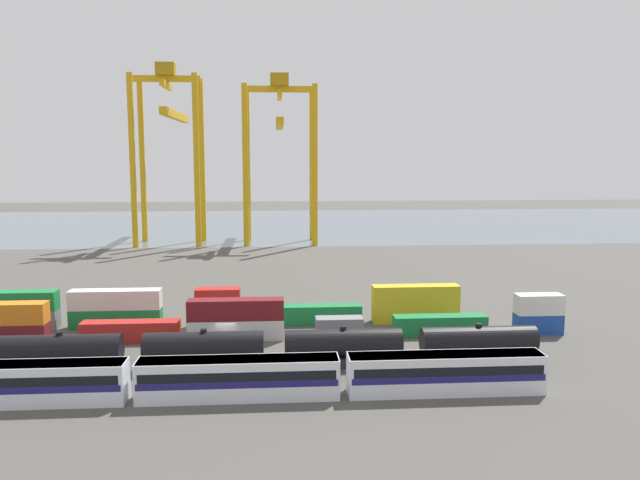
{
  "coord_description": "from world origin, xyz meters",
  "views": [
    {
      "loc": [
        6.36,
        -75.59,
        22.93
      ],
      "look_at": [
        14.34,
        35.87,
        8.0
      ],
      "focal_mm": 34.83,
      "sensor_mm": 36.0,
      "label": 1
    }
  ],
  "objects_px": {
    "shipping_container_0": "(23,333)",
    "shipping_container_13": "(218,316)",
    "shipping_container_5": "(339,327)",
    "gantry_crane_west": "(170,135)",
    "shipping_container_9": "(12,320)",
    "passenger_train": "(239,377)",
    "shipping_container_15": "(318,314)",
    "gantry_crane_central": "(280,141)",
    "freight_tank_row": "(204,350)",
    "shipping_container_3": "(236,329)"
  },
  "relations": [
    {
      "from": "shipping_container_0",
      "to": "shipping_container_13",
      "type": "distance_m",
      "value": 24.33
    },
    {
      "from": "gantry_crane_central",
      "to": "shipping_container_13",
      "type": "bearing_deg",
      "value": -96.22
    },
    {
      "from": "freight_tank_row",
      "to": "gantry_crane_west",
      "type": "relative_size",
      "value": 1.57
    },
    {
      "from": "shipping_container_13",
      "to": "shipping_container_9",
      "type": "bearing_deg",
      "value": 180.0
    },
    {
      "from": "shipping_container_0",
      "to": "gantry_crane_west",
      "type": "distance_m",
      "value": 97.05
    },
    {
      "from": "shipping_container_5",
      "to": "shipping_container_13",
      "type": "relative_size",
      "value": 1.0
    },
    {
      "from": "shipping_container_5",
      "to": "freight_tank_row",
      "type": "bearing_deg",
      "value": -145.44
    },
    {
      "from": "freight_tank_row",
      "to": "gantry_crane_west",
      "type": "xyz_separation_m",
      "value": [
        -20.06,
        103.94,
        26.73
      ]
    },
    {
      "from": "passenger_train",
      "to": "shipping_container_9",
      "type": "distance_m",
      "value": 41.25
    },
    {
      "from": "shipping_container_13",
      "to": "shipping_container_15",
      "type": "height_order",
      "value": "same"
    },
    {
      "from": "freight_tank_row",
      "to": "shipping_container_13",
      "type": "height_order",
      "value": "freight_tank_row"
    },
    {
      "from": "shipping_container_13",
      "to": "gantry_crane_central",
      "type": "relative_size",
      "value": 0.14
    },
    {
      "from": "shipping_container_0",
      "to": "shipping_container_13",
      "type": "relative_size",
      "value": 1.0
    },
    {
      "from": "passenger_train",
      "to": "shipping_container_0",
      "type": "relative_size",
      "value": 9.84
    },
    {
      "from": "gantry_crane_west",
      "to": "shipping_container_0",
      "type": "bearing_deg",
      "value": -92.09
    },
    {
      "from": "gantry_crane_west",
      "to": "shipping_container_3",
      "type": "bearing_deg",
      "value": -76.2
    },
    {
      "from": "shipping_container_3",
      "to": "gantry_crane_west",
      "type": "relative_size",
      "value": 0.26
    },
    {
      "from": "passenger_train",
      "to": "shipping_container_5",
      "type": "xyz_separation_m",
      "value": [
        11.66,
        19.55,
        -0.84
      ]
    },
    {
      "from": "passenger_train",
      "to": "shipping_container_3",
      "type": "bearing_deg",
      "value": 94.28
    },
    {
      "from": "gantry_crane_central",
      "to": "shipping_container_5",
      "type": "bearing_deg",
      "value": -85.84
    },
    {
      "from": "shipping_container_0",
      "to": "shipping_container_5",
      "type": "xyz_separation_m",
      "value": [
        39.37,
        0.0,
        0.0
      ]
    },
    {
      "from": "freight_tank_row",
      "to": "shipping_container_9",
      "type": "xyz_separation_m",
      "value": [
        -27.52,
        17.71,
        -0.84
      ]
    },
    {
      "from": "gantry_crane_west",
      "to": "shipping_container_5",
      "type": "bearing_deg",
      "value": -68.86
    },
    {
      "from": "passenger_train",
      "to": "shipping_container_0",
      "type": "xyz_separation_m",
      "value": [
        -27.71,
        19.55,
        -0.84
      ]
    },
    {
      "from": "passenger_train",
      "to": "gantry_crane_central",
      "type": "relative_size",
      "value": 1.33
    },
    {
      "from": "passenger_train",
      "to": "shipping_container_15",
      "type": "bearing_deg",
      "value": 70.37
    },
    {
      "from": "gantry_crane_central",
      "to": "shipping_container_0",
      "type": "bearing_deg",
      "value": -109.54
    },
    {
      "from": "shipping_container_0",
      "to": "gantry_crane_central",
      "type": "distance_m",
      "value": 101.08
    },
    {
      "from": "shipping_container_9",
      "to": "gantry_crane_central",
      "type": "distance_m",
      "value": 96.43
    },
    {
      "from": "gantry_crane_west",
      "to": "shipping_container_9",
      "type": "bearing_deg",
      "value": -94.95
    },
    {
      "from": "freight_tank_row",
      "to": "shipping_container_0",
      "type": "distance_m",
      "value": 25.91
    },
    {
      "from": "freight_tank_row",
      "to": "shipping_container_15",
      "type": "xyz_separation_m",
      "value": [
        13.63,
        17.71,
        -0.84
      ]
    },
    {
      "from": "shipping_container_0",
      "to": "gantry_crane_central",
      "type": "xyz_separation_m",
      "value": [
        32.67,
        92.06,
        25.95
      ]
    },
    {
      "from": "passenger_train",
      "to": "gantry_crane_central",
      "type": "xyz_separation_m",
      "value": [
        4.97,
        111.61,
        25.1
      ]
    },
    {
      "from": "gantry_crane_west",
      "to": "gantry_crane_central",
      "type": "relative_size",
      "value": 1.05
    },
    {
      "from": "passenger_train",
      "to": "shipping_container_0",
      "type": "bearing_deg",
      "value": 144.8
    },
    {
      "from": "shipping_container_5",
      "to": "shipping_container_13",
      "type": "height_order",
      "value": "same"
    },
    {
      "from": "shipping_container_0",
      "to": "gantry_crane_west",
      "type": "height_order",
      "value": "gantry_crane_west"
    },
    {
      "from": "gantry_crane_west",
      "to": "gantry_crane_central",
      "type": "bearing_deg",
      "value": -1.81
    },
    {
      "from": "freight_tank_row",
      "to": "passenger_train",
      "type": "bearing_deg",
      "value": -63.7
    },
    {
      "from": "shipping_container_5",
      "to": "shipping_container_13",
      "type": "distance_m",
      "value": 17.37
    },
    {
      "from": "freight_tank_row",
      "to": "shipping_container_13",
      "type": "bearing_deg",
      "value": 90.29
    },
    {
      "from": "shipping_container_5",
      "to": "gantry_crane_west",
      "type": "bearing_deg",
      "value": 111.14
    },
    {
      "from": "shipping_container_9",
      "to": "shipping_container_15",
      "type": "xyz_separation_m",
      "value": [
        41.15,
        0.0,
        0.0
      ]
    },
    {
      "from": "shipping_container_9",
      "to": "shipping_container_13",
      "type": "bearing_deg",
      "value": 0.0
    },
    {
      "from": "shipping_container_9",
      "to": "shipping_container_13",
      "type": "distance_m",
      "value": 27.43
    },
    {
      "from": "shipping_container_3",
      "to": "gantry_crane_central",
      "type": "distance_m",
      "value": 95.86
    },
    {
      "from": "shipping_container_15",
      "to": "shipping_container_13",
      "type": "bearing_deg",
      "value": 180.0
    },
    {
      "from": "gantry_crane_west",
      "to": "gantry_crane_central",
      "type": "xyz_separation_m",
      "value": [
        29.27,
        -0.93,
        -1.62
      ]
    },
    {
      "from": "shipping_container_5",
      "to": "shipping_container_3",
      "type": "bearing_deg",
      "value": 180.0
    }
  ]
}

